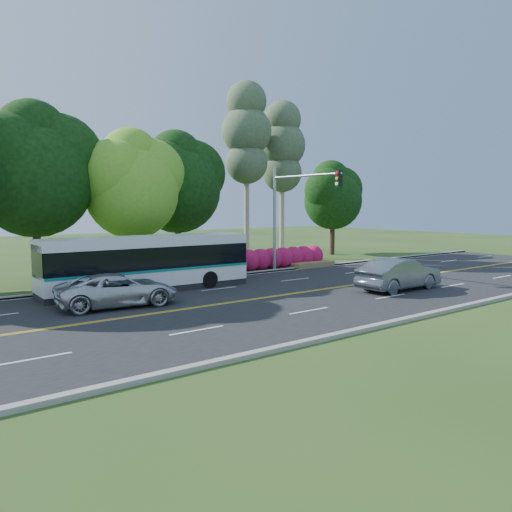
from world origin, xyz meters
TOP-DOWN VIEW (x-y plane):
  - ground at (0.00, 0.00)m, footprint 120.00×120.00m
  - road at (0.00, 0.00)m, footprint 60.00×14.00m
  - curb_north at (0.00, 7.15)m, footprint 60.00×0.30m
  - curb_south at (0.00, -7.15)m, footprint 60.00×0.30m
  - grass_verge at (0.00, 9.00)m, footprint 60.00×4.00m
  - lane_markings at (-0.09, 0.00)m, footprint 57.60×13.82m
  - tree_row at (-5.15, 12.13)m, footprint 44.70×9.10m
  - bougainvillea_hedge at (7.18, 8.15)m, footprint 9.50×2.25m
  - traffic_signal at (6.49, 5.40)m, footprint 0.42×6.10m
  - transit_bus at (-3.73, 5.26)m, footprint 10.94×2.60m
  - sedan at (6.87, -2.57)m, footprint 5.12×1.81m
  - suv at (-6.57, 2.34)m, footprint 5.50×3.02m

SIDE VIEW (x-z plane):
  - ground at x=0.00m, z-range 0.00..0.00m
  - road at x=0.00m, z-range 0.00..0.02m
  - lane_markings at x=-0.09m, z-range 0.02..0.02m
  - grass_verge at x=0.00m, z-range 0.00..0.10m
  - curb_north at x=0.00m, z-range 0.00..0.15m
  - curb_south at x=0.00m, z-range 0.00..0.15m
  - bougainvillea_hedge at x=7.18m, z-range -0.03..1.47m
  - suv at x=-6.57m, z-range 0.02..1.48m
  - sedan at x=6.87m, z-range 0.02..1.70m
  - transit_bus at x=-3.73m, z-range 0.01..2.86m
  - traffic_signal at x=6.49m, z-range 1.17..8.17m
  - tree_row at x=-5.15m, z-range -0.19..13.65m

